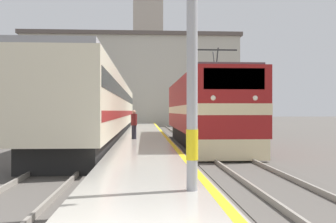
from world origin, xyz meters
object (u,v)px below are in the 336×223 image
at_px(locomotive_train, 203,110).
at_px(clock_tower, 148,22).
at_px(person_on_platform, 134,124).
at_px(passenger_train, 105,108).

bearing_deg(locomotive_train, clock_tower, 94.13).
bearing_deg(person_on_platform, locomotive_train, 3.28).
relative_size(passenger_train, clock_tower, 1.12).
height_order(person_on_platform, clock_tower, clock_tower).
relative_size(locomotive_train, passenger_train, 0.47).
bearing_deg(passenger_train, clock_tower, 84.06).
relative_size(locomotive_train, person_on_platform, 9.59).
bearing_deg(locomotive_train, passenger_train, 138.34).
xyz_separation_m(locomotive_train, clock_tower, (-2.71, 37.59, 13.50)).
bearing_deg(clock_tower, locomotive_train, -85.87).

